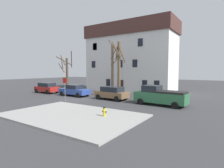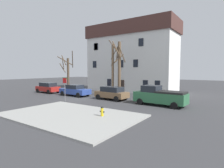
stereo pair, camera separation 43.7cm
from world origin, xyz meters
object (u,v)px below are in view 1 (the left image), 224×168
street_sign_pole (65,85)px  bicycle_leaning (75,91)px  building_main (130,57)px  tree_bare_near (67,72)px  tree_bare_mid (113,68)px  tree_bare_far (119,68)px  pickup_truck_green (160,96)px  car_brown_wagon (112,93)px  fire_hydrant (104,111)px  car_blue_sedan (74,90)px  car_red_wagon (47,88)px

street_sign_pole → bicycle_leaning: size_ratio=1.66×
building_main → bicycle_leaning: building_main is taller
tree_bare_near → tree_bare_mid: size_ratio=0.88×
tree_bare_far → pickup_truck_green: 8.04m
car_brown_wagon → pickup_truck_green: (6.25, -0.19, 0.14)m
tree_bare_mid → car_brown_wagon: (1.60, -2.69, -3.23)m
tree_bare_far → fire_hydrant: bearing=-64.3°
fire_hydrant → car_brown_wagon: bearing=119.8°
tree_bare_mid → pickup_truck_green: (7.85, -2.88, -3.10)m
fire_hydrant → street_sign_pole: 8.94m
tree_bare_mid → car_blue_sedan: bearing=-148.7°
car_brown_wagon → street_sign_pole: size_ratio=1.53×
building_main → car_brown_wagon: building_main is taller
pickup_truck_green → car_blue_sedan: bearing=-179.9°
fire_hydrant → tree_bare_near: bearing=146.7°
building_main → car_brown_wagon: (2.86, -10.22, -5.17)m
car_brown_wagon → street_sign_pole: street_sign_pole is taller
tree_bare_far → fire_hydrant: tree_bare_far is taller
tree_bare_near → pickup_truck_green: 17.14m
car_brown_wagon → fire_hydrant: size_ratio=5.71×
fire_hydrant → street_sign_pole: bearing=157.7°
tree_bare_mid → car_brown_wagon: bearing=-59.3°
pickup_truck_green → fire_hydrant: 7.65m
building_main → tree_bare_mid: (1.26, -7.53, -1.93)m
car_red_wagon → tree_bare_mid: bearing=14.7°
car_brown_wagon → fire_hydrant: car_brown_wagon is taller
car_brown_wagon → building_main: bearing=105.6°
car_red_wagon → bicycle_leaning: car_red_wagon is taller
tree_bare_far → pickup_truck_green: bearing=-22.9°
pickup_truck_green → bicycle_leaning: (-15.15, 2.52, -0.63)m
tree_bare_near → street_sign_pole: tree_bare_near is taller
street_sign_pole → tree_bare_near: bearing=136.2°
tree_bare_near → tree_bare_far: 9.98m
car_red_wagon → car_brown_wagon: size_ratio=0.99×
tree_bare_near → car_brown_wagon: size_ratio=1.59×
car_blue_sedan → fire_hydrant: car_blue_sedan is taller
building_main → tree_bare_near: (-7.70, -7.99, -2.68)m
tree_bare_far → car_blue_sedan: bearing=-153.1°
building_main → fire_hydrant: 19.98m
car_brown_wagon → bicycle_leaning: 9.21m
car_brown_wagon → bicycle_leaning: size_ratio=2.53×
car_red_wagon → building_main: bearing=46.8°
building_main → tree_bare_mid: size_ratio=2.04×
pickup_truck_green → tree_bare_near: bearing=171.8°
tree_bare_near → car_brown_wagon: tree_bare_near is taller
car_brown_wagon → bicycle_leaning: (-8.90, 2.33, -0.50)m
tree_bare_near → car_red_wagon: bearing=-130.8°
car_red_wagon → car_blue_sedan: 6.31m
tree_bare_far → bicycle_leaning: (-8.29, -0.38, -3.66)m
car_red_wagon → street_sign_pole: 9.78m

